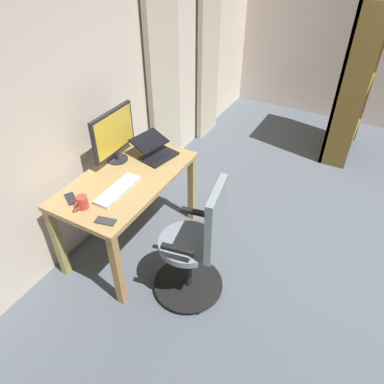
{
  "coord_description": "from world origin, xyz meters",
  "views": [
    {
      "loc": [
        2.6,
        -0.65,
        2.46
      ],
      "look_at": [
        0.74,
        -1.67,
        0.8
      ],
      "focal_mm": 34.07,
      "sensor_mm": 36.0,
      "label": 1
    }
  ],
  "objects_px": {
    "desk": "(127,188)",
    "office_chair": "(197,248)",
    "laptop": "(155,151)",
    "computer_keyboard": "(118,190)",
    "cell_phone_face_up": "(71,199)",
    "cell_phone_by_monitor": "(105,221)",
    "computer_monitor": "(114,134)",
    "computer_mouse": "(143,144)",
    "bookshelf": "(352,81)",
    "mug_coffee": "(82,203)"
  },
  "relations": [
    {
      "from": "desk",
      "to": "bookshelf",
      "type": "relative_size",
      "value": 0.67
    },
    {
      "from": "laptop",
      "to": "cell_phone_face_up",
      "type": "distance_m",
      "value": 0.84
    },
    {
      "from": "laptop",
      "to": "cell_phone_by_monitor",
      "type": "relative_size",
      "value": 2.58
    },
    {
      "from": "computer_monitor",
      "to": "laptop",
      "type": "distance_m",
      "value": 0.39
    },
    {
      "from": "cell_phone_by_monitor",
      "to": "cell_phone_face_up",
      "type": "bearing_deg",
      "value": -113.84
    },
    {
      "from": "computer_keyboard",
      "to": "cell_phone_face_up",
      "type": "height_order",
      "value": "computer_keyboard"
    },
    {
      "from": "desk",
      "to": "computer_monitor",
      "type": "relative_size",
      "value": 2.48
    },
    {
      "from": "office_chair",
      "to": "computer_mouse",
      "type": "distance_m",
      "value": 1.17
    },
    {
      "from": "computer_monitor",
      "to": "cell_phone_by_monitor",
      "type": "xyz_separation_m",
      "value": [
        0.67,
        0.42,
        -0.24
      ]
    },
    {
      "from": "office_chair",
      "to": "bookshelf",
      "type": "bearing_deg",
      "value": -20.72
    },
    {
      "from": "computer_keyboard",
      "to": "mug_coffee",
      "type": "relative_size",
      "value": 3.42
    },
    {
      "from": "computer_monitor",
      "to": "computer_mouse",
      "type": "distance_m",
      "value": 0.38
    },
    {
      "from": "laptop",
      "to": "cell_phone_face_up",
      "type": "xyz_separation_m",
      "value": [
        0.81,
        -0.22,
        -0.05
      ]
    },
    {
      "from": "computer_keyboard",
      "to": "mug_coffee",
      "type": "height_order",
      "value": "mug_coffee"
    },
    {
      "from": "computer_monitor",
      "to": "laptop",
      "type": "bearing_deg",
      "value": 130.11
    },
    {
      "from": "desk",
      "to": "computer_monitor",
      "type": "height_order",
      "value": "computer_monitor"
    },
    {
      "from": "computer_keyboard",
      "to": "bookshelf",
      "type": "height_order",
      "value": "bookshelf"
    },
    {
      "from": "computer_monitor",
      "to": "cell_phone_face_up",
      "type": "relative_size",
      "value": 3.4
    },
    {
      "from": "computer_monitor",
      "to": "bookshelf",
      "type": "height_order",
      "value": "bookshelf"
    },
    {
      "from": "cell_phone_by_monitor",
      "to": "computer_mouse",
      "type": "bearing_deg",
      "value": -173.13
    },
    {
      "from": "desk",
      "to": "laptop",
      "type": "relative_size",
      "value": 3.27
    },
    {
      "from": "cell_phone_face_up",
      "to": "cell_phone_by_monitor",
      "type": "height_order",
      "value": "same"
    },
    {
      "from": "desk",
      "to": "cell_phone_face_up",
      "type": "bearing_deg",
      "value": -23.53
    },
    {
      "from": "office_chair",
      "to": "cell_phone_face_up",
      "type": "xyz_separation_m",
      "value": [
        0.23,
        -0.94,
        0.27
      ]
    },
    {
      "from": "cell_phone_by_monitor",
      "to": "bookshelf",
      "type": "distance_m",
      "value": 3.26
    },
    {
      "from": "mug_coffee",
      "to": "bookshelf",
      "type": "height_order",
      "value": "bookshelf"
    },
    {
      "from": "cell_phone_face_up",
      "to": "office_chair",
      "type": "bearing_deg",
      "value": 133.89
    },
    {
      "from": "computer_mouse",
      "to": "cell_phone_face_up",
      "type": "xyz_separation_m",
      "value": [
        0.9,
        -0.03,
        -0.01
      ]
    },
    {
      "from": "desk",
      "to": "cell_phone_by_monitor",
      "type": "height_order",
      "value": "cell_phone_by_monitor"
    },
    {
      "from": "office_chair",
      "to": "bookshelf",
      "type": "distance_m",
      "value": 2.85
    },
    {
      "from": "desk",
      "to": "computer_mouse",
      "type": "relative_size",
      "value": 12.14
    },
    {
      "from": "office_chair",
      "to": "cell_phone_face_up",
      "type": "relative_size",
      "value": 7.38
    },
    {
      "from": "computer_monitor",
      "to": "bookshelf",
      "type": "bearing_deg",
      "value": 148.24
    },
    {
      "from": "computer_monitor",
      "to": "cell_phone_by_monitor",
      "type": "relative_size",
      "value": 3.4
    },
    {
      "from": "cell_phone_face_up",
      "to": "computer_keyboard",
      "type": "bearing_deg",
      "value": 164.92
    },
    {
      "from": "computer_monitor",
      "to": "computer_keyboard",
      "type": "bearing_deg",
      "value": 38.72
    },
    {
      "from": "desk",
      "to": "office_chair",
      "type": "relative_size",
      "value": 1.14
    },
    {
      "from": "computer_keyboard",
      "to": "cell_phone_face_up",
      "type": "distance_m",
      "value": 0.35
    },
    {
      "from": "cell_phone_face_up",
      "to": "bookshelf",
      "type": "xyz_separation_m",
      "value": [
        -3.0,
        1.45,
        0.16
      ]
    },
    {
      "from": "office_chair",
      "to": "computer_monitor",
      "type": "relative_size",
      "value": 2.17
    },
    {
      "from": "computer_keyboard",
      "to": "cell_phone_face_up",
      "type": "xyz_separation_m",
      "value": [
        0.25,
        -0.25,
        -0.01
      ]
    },
    {
      "from": "computer_monitor",
      "to": "mug_coffee",
      "type": "relative_size",
      "value": 3.88
    },
    {
      "from": "office_chair",
      "to": "computer_monitor",
      "type": "xyz_separation_m",
      "value": [
        -0.36,
        -0.98,
        0.51
      ]
    },
    {
      "from": "computer_keyboard",
      "to": "laptop",
      "type": "distance_m",
      "value": 0.57
    },
    {
      "from": "office_chair",
      "to": "computer_keyboard",
      "type": "xyz_separation_m",
      "value": [
        -0.01,
        -0.69,
        0.27
      ]
    },
    {
      "from": "office_chair",
      "to": "bookshelf",
      "type": "height_order",
      "value": "bookshelf"
    },
    {
      "from": "office_chair",
      "to": "computer_keyboard",
      "type": "relative_size",
      "value": 2.46
    },
    {
      "from": "computer_monitor",
      "to": "computer_keyboard",
      "type": "xyz_separation_m",
      "value": [
        0.35,
        0.28,
        -0.24
      ]
    },
    {
      "from": "laptop",
      "to": "cell_phone_face_up",
      "type": "relative_size",
      "value": 2.58
    },
    {
      "from": "laptop",
      "to": "computer_mouse",
      "type": "bearing_deg",
      "value": -102.79
    }
  ]
}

